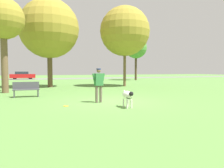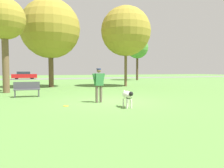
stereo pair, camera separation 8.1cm
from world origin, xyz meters
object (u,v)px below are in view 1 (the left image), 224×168
frisbee (66,106)px  tree_far_right (136,48)px  tree_near_right (125,31)px  person (99,83)px  park_bench (26,89)px  tree_mid_center (49,29)px  tree_near_left (3,20)px  parked_car_red (22,75)px  dog (128,96)px

frisbee → tree_far_right: size_ratio=0.03×
tree_far_right → tree_near_right: 13.02m
person → park_bench: bearing=123.8°
tree_mid_center → tree_far_right: bearing=35.6°
tree_far_right → tree_near_left: bearing=-141.0°
tree_near_right → tree_near_left: 10.19m
person → tree_near_right: (5.45, 8.97, 4.16)m
tree_near_left → park_bench: tree_near_left is taller
frisbee → park_bench: 4.33m
tree_near_right → parked_car_red: bearing=113.6°
tree_far_right → person: bearing=-121.8°
tree_near_right → tree_near_left: bearing=-165.3°
tree_near_left → tree_mid_center: bearing=50.2°
park_bench → frisbee: bearing=-69.7°
dog → tree_mid_center: bearing=-166.5°
tree_far_right → tree_mid_center: bearing=-144.4°
dog → person: bearing=-154.4°
tree_near_left → tree_mid_center: size_ratio=0.81×
tree_near_right → tree_mid_center: (-6.60, 1.32, 0.01)m
frisbee → parked_car_red: parked_car_red is taller
person → parked_car_red: bearing=89.5°
dog → parked_car_red: 31.94m
tree_mid_center → park_bench: 8.44m
tree_near_left → parked_car_red: tree_near_left is taller
person → tree_mid_center: size_ratio=0.21×
tree_near_left → dog: bearing=-58.1°
tree_near_right → parked_car_red: 23.29m
parked_car_red → park_bench: 26.39m
frisbee → tree_far_right: (13.98, 20.49, 4.87)m
tree_far_right → tree_near_right: size_ratio=0.89×
tree_near_left → frisbee: bearing=-67.8°
dog → tree_near_right: (4.80, 10.70, 4.60)m
dog → tree_far_right: bearing=156.6°
tree_near_right → person: bearing=-121.3°
tree_far_right → frisbee: bearing=-124.3°
tree_far_right → tree_near_right: tree_near_right is taller
tree_near_left → park_bench: bearing=-65.7°
person → park_bench: size_ratio=1.12×
frisbee → tree_far_right: 25.27m
person → frisbee: bearing=-170.3°
person → tree_far_right: 23.85m
person → dog: (0.65, -1.73, -0.44)m
dog → frisbee: 2.60m
person → tree_far_right: size_ratio=0.24×
tree_near_left → tree_near_right: bearing=14.7°
tree_near_left → tree_mid_center: (3.25, 3.91, 0.35)m
tree_near_left → parked_car_red: size_ratio=1.53×
tree_far_right → parked_car_red: bearing=148.4°
tree_near_left → park_bench: (1.29, -2.86, -4.29)m
dog → tree_far_right: (11.74, 21.72, 4.40)m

